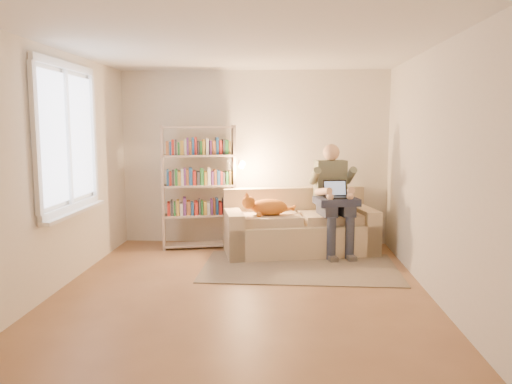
# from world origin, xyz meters

# --- Properties ---
(floor) EXTENTS (4.50, 4.50, 0.00)m
(floor) POSITION_xyz_m (0.00, 0.00, 0.00)
(floor) COLOR brown
(floor) RESTS_ON ground
(ceiling) EXTENTS (4.00, 4.50, 0.02)m
(ceiling) POSITION_xyz_m (0.00, 0.00, 2.60)
(ceiling) COLOR white
(ceiling) RESTS_ON wall_back
(wall_left) EXTENTS (0.02, 4.50, 2.60)m
(wall_left) POSITION_xyz_m (-2.00, 0.00, 1.30)
(wall_left) COLOR silver
(wall_left) RESTS_ON floor
(wall_right) EXTENTS (0.02, 4.50, 2.60)m
(wall_right) POSITION_xyz_m (2.00, 0.00, 1.30)
(wall_right) COLOR silver
(wall_right) RESTS_ON floor
(wall_back) EXTENTS (4.00, 0.02, 2.60)m
(wall_back) POSITION_xyz_m (0.00, 2.25, 1.30)
(wall_back) COLOR silver
(wall_back) RESTS_ON floor
(wall_front) EXTENTS (4.00, 0.02, 2.60)m
(wall_front) POSITION_xyz_m (0.00, -2.25, 1.30)
(wall_front) COLOR silver
(wall_front) RESTS_ON floor
(window) EXTENTS (0.12, 1.52, 1.69)m
(window) POSITION_xyz_m (-1.95, 0.20, 1.38)
(window) COLOR white
(window) RESTS_ON wall_left
(sofa) EXTENTS (2.22, 1.34, 0.88)m
(sofa) POSITION_xyz_m (0.66, 1.70, 0.32)
(sofa) COLOR beige
(sofa) RESTS_ON floor
(person) EXTENTS (0.54, 0.74, 1.53)m
(person) POSITION_xyz_m (1.14, 1.64, 0.86)
(person) COLOR #666D58
(person) RESTS_ON sofa
(cat) EXTENTS (0.74, 0.37, 0.28)m
(cat) POSITION_xyz_m (0.19, 1.47, 0.68)
(cat) COLOR orange
(cat) RESTS_ON sofa
(blanket) EXTENTS (0.63, 0.55, 0.10)m
(blanket) POSITION_xyz_m (1.20, 1.50, 0.76)
(blanket) COLOR #24293F
(blanket) RESTS_ON person
(laptop) EXTENTS (0.37, 0.33, 0.29)m
(laptop) POSITION_xyz_m (1.19, 1.51, 0.87)
(laptop) COLOR black
(laptop) RESTS_ON blanket
(bookshelf) EXTENTS (1.22, 0.49, 1.79)m
(bookshelf) POSITION_xyz_m (-0.78, 1.86, 0.99)
(bookshelf) COLOR #BEA690
(bookshelf) RESTS_ON floor
(rug) EXTENTS (2.46, 1.49, 0.01)m
(rug) POSITION_xyz_m (0.66, 0.86, 0.01)
(rug) COLOR #7E6F5B
(rug) RESTS_ON floor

